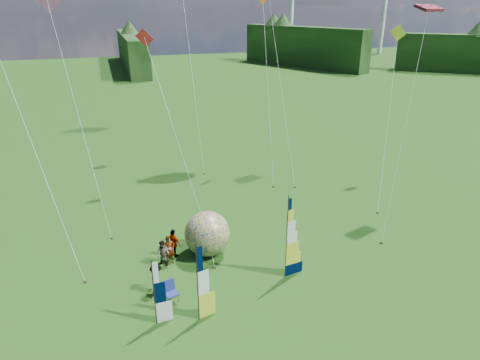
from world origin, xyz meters
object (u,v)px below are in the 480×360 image
object	(u,v)px
camp_chair	(171,292)
kite_whale	(275,27)
side_banner_left	(198,285)
bol_inflatable	(207,234)
side_banner_far	(154,294)
spectator_d	(174,243)
feather_banner_main	(287,239)
spectator_a	(170,250)
spectator_c	(156,278)
spectator_b	(163,254)

from	to	relation	value
camp_chair	kite_whale	bearing A→B (deg)	39.20
side_banner_left	camp_chair	distance (m)	2.38
bol_inflatable	side_banner_far	bearing A→B (deg)	-125.69
side_banner_left	spectator_d	distance (m)	5.78
feather_banner_main	side_banner_left	world-z (taller)	feather_banner_main
feather_banner_main	kite_whale	xyz separation A→B (m)	(5.69, 16.59, 9.56)
kite_whale	bol_inflatable	bearing A→B (deg)	-146.97
bol_inflatable	spectator_a	size ratio (longest dim) A/B	1.53
side_banner_left	bol_inflatable	bearing A→B (deg)	59.52
side_banner_far	bol_inflatable	bearing A→B (deg)	51.45
spectator_a	spectator_c	bearing A→B (deg)	-131.83
side_banner_left	spectator_c	size ratio (longest dim) A/B	2.43
spectator_d	bol_inflatable	bearing A→B (deg)	-137.47
spectator_a	spectator_c	xyz separation A→B (m)	(-1.05, -2.38, -0.06)
feather_banner_main	spectator_a	size ratio (longest dim) A/B	2.69
side_banner_far	spectator_b	size ratio (longest dim) A/B	2.08
feather_banner_main	bol_inflatable	bearing A→B (deg)	124.90
side_banner_far	kite_whale	size ratio (longest dim) A/B	0.14
camp_chair	kite_whale	xyz separation A→B (m)	(11.86, 16.84, 11.32)
spectator_c	kite_whale	distance (m)	22.98
side_banner_far	spectator_d	xyz separation A→B (m)	(1.71, 5.35, -0.77)
spectator_a	spectator_b	bearing A→B (deg)	-175.73
spectator_a	spectator_d	distance (m)	0.70
bol_inflatable	spectator_b	size ratio (longest dim) A/B	1.67
spectator_a	kite_whale	distance (m)	20.78
spectator_a	kite_whale	world-z (taller)	kite_whale
side_banner_left	spectator_a	bearing A→B (deg)	83.40
bol_inflatable	kite_whale	world-z (taller)	kite_whale
feather_banner_main	camp_chair	bearing A→B (deg)	172.98
bol_inflatable	kite_whale	bearing A→B (deg)	55.11
side_banner_far	spectator_b	world-z (taller)	side_banner_far
spectator_c	spectator_d	distance (m)	3.30
spectator_b	camp_chair	bearing A→B (deg)	-55.19
spectator_a	kite_whale	xyz separation A→B (m)	(11.40, 13.44, 11.02)
side_banner_left	spectator_a	world-z (taller)	side_banner_left
camp_chair	side_banner_left	bearing A→B (deg)	-74.26
side_banner_far	spectator_a	distance (m)	4.99
spectator_c	camp_chair	world-z (taller)	spectator_c
side_banner_left	camp_chair	world-z (taller)	side_banner_left
side_banner_left	side_banner_far	world-z (taller)	side_banner_left
side_banner_far	bol_inflatable	size ratio (longest dim) A/B	1.25
spectator_a	spectator_b	size ratio (longest dim) A/B	1.09
spectator_d	camp_chair	xyz separation A→B (m)	(-0.79, -4.02, -0.32)
bol_inflatable	spectator_d	bearing A→B (deg)	172.58
side_banner_far	spectator_d	size ratio (longest dim) A/B	1.87
side_banner_far	spectator_c	size ratio (longest dim) A/B	2.05
side_banner_left	spectator_c	bearing A→B (deg)	108.07
spectator_c	feather_banner_main	bearing A→B (deg)	-101.74
bol_inflatable	side_banner_left	bearing A→B (deg)	-107.73
side_banner_left	spectator_d	bearing A→B (deg)	79.41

